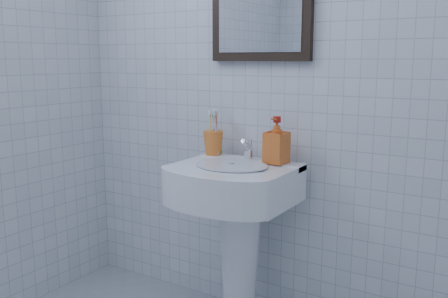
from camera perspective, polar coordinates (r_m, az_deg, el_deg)
The scene contains 5 objects.
wall_back at distance 2.32m, azimuth 5.47°, elevation 10.21°, with size 2.20×0.02×2.50m, color silver.
washbasin at distance 2.27m, azimuth 1.52°, elevation -8.02°, with size 0.52×0.38×0.80m.
faucet at distance 2.28m, azimuth 2.78°, elevation -0.24°, with size 0.04×0.09×0.10m.
toothbrush_cup at distance 2.40m, azimuth -1.24°, elevation 0.71°, with size 0.10×0.10×0.12m, color orange, non-canonical shape.
soap_dispenser at distance 2.21m, azimuth 6.02°, elevation 1.01°, with size 0.09×0.09×0.20m, color #BF3612.
Camera 1 is at (1.05, -0.87, 1.25)m, focal length 40.00 mm.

